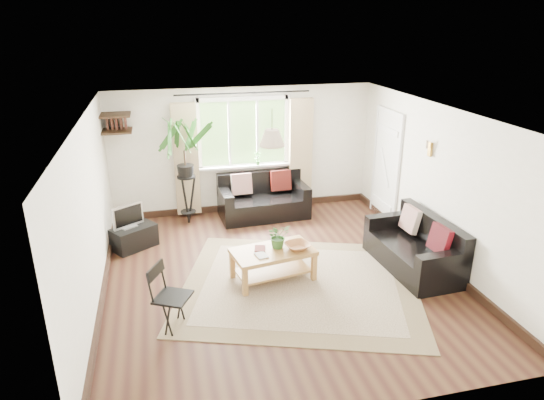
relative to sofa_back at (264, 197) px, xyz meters
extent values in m
plane|color=black|center=(-0.29, -2.28, -0.39)|extent=(5.50, 5.50, 0.00)
plane|color=white|center=(-0.29, -2.28, 2.01)|extent=(5.50, 5.50, 0.00)
cube|color=silver|center=(-0.29, 0.47, 0.81)|extent=(5.00, 0.02, 2.40)
cube|color=silver|center=(-0.29, -5.03, 0.81)|extent=(5.00, 0.02, 2.40)
cube|color=silver|center=(-2.79, -2.28, 0.81)|extent=(0.02, 5.50, 2.40)
cube|color=silver|center=(2.21, -2.28, 0.81)|extent=(0.02, 5.50, 2.40)
cube|color=beige|center=(-0.05, -2.62, -0.38)|extent=(4.03, 3.74, 0.02)
cube|color=silver|center=(2.18, -0.58, 0.61)|extent=(0.06, 0.96, 2.06)
imported|color=#315D25|center=(-0.29, -2.30, 0.27)|extent=(0.40, 0.37, 0.36)
imported|color=#9B6035|center=(-0.04, -2.41, 0.13)|extent=(0.42, 0.42, 0.09)
imported|color=silver|center=(-0.66, -2.52, 0.09)|extent=(0.19, 0.23, 0.02)
imported|color=brown|center=(-0.64, -2.28, 0.10)|extent=(0.20, 0.24, 0.02)
cube|color=black|center=(-2.38, -0.83, -0.20)|extent=(0.80, 0.71, 0.38)
imported|color=#2D6023|center=(-0.04, 0.35, 0.68)|extent=(0.14, 0.10, 0.27)
camera|label=1|loc=(-1.85, -8.41, 3.20)|focal=32.00mm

